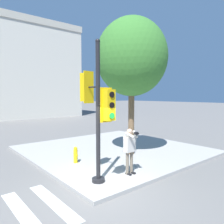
{
  "coord_description": "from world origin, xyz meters",
  "views": [
    {
      "loc": [
        -3.59,
        -4.94,
        2.86
      ],
      "look_at": [
        0.82,
        0.37,
        2.32
      ],
      "focal_mm": 35.0,
      "sensor_mm": 36.0,
      "label": 1
    }
  ],
  "objects": [
    {
      "name": "street_tree",
      "position": [
        3.48,
        2.18,
        4.56
      ],
      "size": [
        3.21,
        3.21,
        6.22
      ],
      "color": "brown",
      "rests_on": "sidewalk_corner"
    },
    {
      "name": "traffic_signal_pole",
      "position": [
        0.34,
        0.49,
        2.51
      ],
      "size": [
        0.49,
        1.38,
        4.43
      ],
      "color": "black",
      "rests_on": "sidewalk_corner"
    },
    {
      "name": "sidewalk_corner",
      "position": [
        3.5,
        3.5,
        0.06
      ],
      "size": [
        8.0,
        8.0,
        0.12
      ],
      "color": "#9E9B96",
      "rests_on": "ground_plane"
    },
    {
      "name": "ground_plane",
      "position": [
        0.0,
        0.0,
        0.0
      ],
      "size": [
        160.0,
        160.0,
        0.0
      ],
      "primitive_type": "plane",
      "color": "slate"
    },
    {
      "name": "person_photographer",
      "position": [
        1.62,
        0.37,
        1.07
      ],
      "size": [
        0.5,
        0.53,
        1.58
      ],
      "color": "black",
      "rests_on": "sidewalk_corner"
    },
    {
      "name": "fire_hydrant",
      "position": [
        0.81,
        2.66,
        0.45
      ],
      "size": [
        0.16,
        0.22,
        0.66
      ],
      "color": "yellow",
      "rests_on": "sidewalk_corner"
    },
    {
      "name": "building_right",
      "position": [
        6.91,
        26.45,
        6.02
      ],
      "size": [
        11.24,
        11.39,
        12.02
      ],
      "color": "beige",
      "rests_on": "ground_plane"
    }
  ]
}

